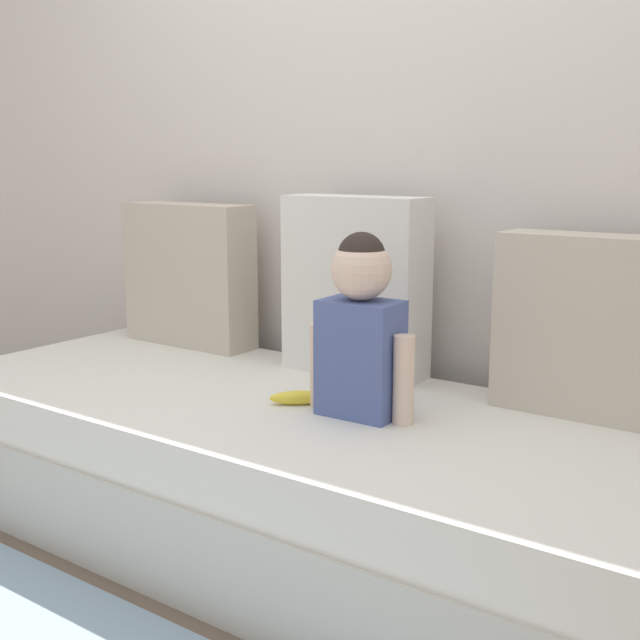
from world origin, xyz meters
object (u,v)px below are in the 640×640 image
at_px(throw_pillow_left, 189,275).
at_px(banana, 300,398).
at_px(couch, 286,471).
at_px(toddler, 361,325).
at_px(throw_pillow_center, 355,286).
at_px(throw_pillow_right, 585,326).

height_order(throw_pillow_left, banana, throw_pillow_left).
bearing_deg(banana, couch, 169.60).
height_order(couch, toddler, toddler).
distance_m(throw_pillow_center, toddler, 0.44).
bearing_deg(banana, throw_pillow_left, 154.48).
bearing_deg(throw_pillow_left, throw_pillow_center, 0.00).
relative_size(toddler, banana, 2.93).
distance_m(throw_pillow_right, banana, 0.81).
height_order(throw_pillow_right, toddler, toddler).
bearing_deg(couch, banana, -10.40).
bearing_deg(throw_pillow_right, banana, -150.54).
relative_size(throw_pillow_left, toddler, 1.06).
xyz_separation_m(couch, throw_pillow_left, (-0.74, 0.37, 0.48)).
height_order(throw_pillow_left, toddler, throw_pillow_left).
bearing_deg(banana, toddler, 7.09).
relative_size(throw_pillow_left, banana, 3.11).
bearing_deg(throw_pillow_center, throw_pillow_left, 180.00).
distance_m(couch, banana, 0.25).
distance_m(throw_pillow_center, banana, 0.47).
relative_size(throw_pillow_left, throw_pillow_center, 0.93).
xyz_separation_m(throw_pillow_center, throw_pillow_right, (0.74, 0.00, -0.04)).
bearing_deg(throw_pillow_right, couch, -153.34).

